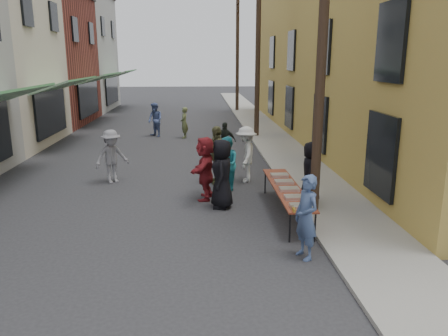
{
  "coord_description": "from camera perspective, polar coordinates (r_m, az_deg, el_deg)",
  "views": [
    {
      "loc": [
        1.2,
        -8.1,
        4.08
      ],
      "look_at": [
        1.85,
        3.0,
        1.3
      ],
      "focal_mm": 35.0,
      "sensor_mm": 36.0,
      "label": 1
    }
  ],
  "objects": [
    {
      "name": "sidewalk",
      "position": [
        23.76,
        5.92,
        4.2
      ],
      "size": [
        2.2,
        60.0,
        0.1
      ],
      "primitive_type": "cube",
      "color": "gray",
      "rests_on": "ground"
    },
    {
      "name": "condiment_jar_b",
      "position": [
        10.01,
        9.05,
        -5.32
      ],
      "size": [
        0.07,
        0.07,
        0.08
      ],
      "primitive_type": "cylinder",
      "color": "#A57F26",
      "rests_on": "serving_table"
    },
    {
      "name": "catering_tray_sausage",
      "position": [
        10.25,
        10.02,
        -4.91
      ],
      "size": [
        0.5,
        0.33,
        0.08
      ],
      "primitive_type": "cube",
      "color": "maroon",
      "rests_on": "serving_table"
    },
    {
      "name": "condiment_jar_c",
      "position": [
        10.11,
        8.93,
        -5.14
      ],
      "size": [
        0.07,
        0.07,
        0.08
      ],
      "primitive_type": "cylinder",
      "color": "#A57F26",
      "rests_on": "serving_table"
    },
    {
      "name": "catering_tray_foil_b",
      "position": [
        10.85,
        9.25,
        -3.81
      ],
      "size": [
        0.5,
        0.33,
        0.08
      ],
      "primitive_type": "cube",
      "color": "#B2B2B7",
      "rests_on": "serving_table"
    },
    {
      "name": "utility_pole_mid",
      "position": [
        23.31,
        4.45,
        15.03
      ],
      "size": [
        0.26,
        0.26,
        9.0
      ],
      "primitive_type": "cylinder",
      "color": "#2D2116",
      "rests_on": "ground"
    },
    {
      "name": "condiment_jar_a",
      "position": [
        9.92,
        9.18,
        -5.51
      ],
      "size": [
        0.07,
        0.07,
        0.08
      ],
      "primitive_type": "cylinder",
      "color": "#A57F26",
      "rests_on": "serving_table"
    },
    {
      "name": "guest_front_a",
      "position": [
        12.15,
        -0.27,
        -0.77
      ],
      "size": [
        0.69,
        1.0,
        1.95
      ],
      "primitive_type": "imported",
      "rotation": [
        0.0,
        0.0,
        -1.65
      ],
      "color": "black",
      "rests_on": "ground"
    },
    {
      "name": "guest_front_d",
      "position": [
        14.77,
        2.89,
        1.79
      ],
      "size": [
        0.89,
        1.32,
        1.9
      ],
      "primitive_type": "imported",
      "rotation": [
        0.0,
        0.0,
        -1.73
      ],
      "color": "silver",
      "rests_on": "ground"
    },
    {
      "name": "guest_front_b",
      "position": [
        9.24,
        10.7,
        -6.33
      ],
      "size": [
        0.63,
        0.76,
        1.81
      ],
      "primitive_type": "imported",
      "rotation": [
        0.0,
        0.0,
        -1.24
      ],
      "color": "#425680",
      "rests_on": "ground"
    },
    {
      "name": "ground",
      "position": [
        9.15,
        -10.81,
        -12.71
      ],
      "size": [
        120.0,
        120.0,
        0.0
      ],
      "primitive_type": "plane",
      "color": "#28282B",
      "rests_on": "ground"
    },
    {
      "name": "passerby_left",
      "position": [
        15.14,
        -14.46,
        1.47
      ],
      "size": [
        1.34,
        1.22,
        1.81
      ],
      "primitive_type": "imported",
      "rotation": [
        0.0,
        0.0,
        0.61
      ],
      "color": "gray",
      "rests_on": "ground"
    },
    {
      "name": "catering_tray_buns_end",
      "position": [
        12.82,
        7.25,
        -0.94
      ],
      "size": [
        0.5,
        0.33,
        0.08
      ],
      "primitive_type": "cube",
      "color": "tan",
      "rests_on": "serving_table"
    },
    {
      "name": "server",
      "position": [
        12.56,
        11.27,
        -0.54
      ],
      "size": [
        0.77,
        0.98,
        1.75
      ],
      "primitive_type": "imported",
      "rotation": [
        0.0,
        0.0,
        1.29
      ],
      "color": "black",
      "rests_on": "sidewalk"
    },
    {
      "name": "catering_tray_foil_d",
      "position": [
        12.16,
        7.84,
        -1.8
      ],
      "size": [
        0.5,
        0.33,
        0.08
      ],
      "primitive_type": "cube",
      "color": "#B2B2B7",
      "rests_on": "serving_table"
    },
    {
      "name": "utility_pole_near",
      "position": [
        11.53,
        12.72,
        15.8
      ],
      "size": [
        0.26,
        0.26,
        9.0
      ],
      "primitive_type": "cylinder",
      "color": "#2D2116",
      "rests_on": "ground"
    },
    {
      "name": "passerby_far",
      "position": [
        23.88,
        -8.97,
        6.24
      ],
      "size": [
        1.1,
        1.12,
        1.82
      ],
      "primitive_type": "imported",
      "rotation": [
        0.0,
        0.0,
        5.46
      ],
      "color": "#50639C",
      "rests_on": "ground"
    },
    {
      "name": "guest_front_c",
      "position": [
        13.75,
        0.34,
        0.52
      ],
      "size": [
        0.79,
        0.94,
        1.73
      ],
      "primitive_type": "imported",
      "rotation": [
        0.0,
        0.0,
        -1.39
      ],
      "color": "teal",
      "rests_on": "ground"
    },
    {
      "name": "cup_stack",
      "position": [
        10.06,
        11.47,
        -5.22
      ],
      "size": [
        0.08,
        0.08,
        0.12
      ],
      "primitive_type": "cylinder",
      "color": "tan",
      "rests_on": "serving_table"
    },
    {
      "name": "catering_tray_buns",
      "position": [
        11.5,
        8.5,
        -2.74
      ],
      "size": [
        0.5,
        0.33,
        0.08
      ],
      "primitive_type": "cube",
      "color": "tan",
      "rests_on": "serving_table"
    },
    {
      "name": "guest_queue_back",
      "position": [
        12.91,
        -2.46,
        -0.03
      ],
      "size": [
        0.88,
        1.83,
        1.89
      ],
      "primitive_type": "imported",
      "rotation": [
        0.0,
        0.0,
        -1.76
      ],
      "color": "maroon",
      "rests_on": "ground"
    },
    {
      "name": "passerby_mid",
      "position": [
        18.22,
        0.15,
        3.58
      ],
      "size": [
        0.96,
        0.55,
        1.55
      ],
      "primitive_type": "imported",
      "rotation": [
        0.0,
        0.0,
        2.94
      ],
      "color": "black",
      "rests_on": "ground"
    },
    {
      "name": "guest_front_e",
      "position": [
        14.57,
        -0.95,
        1.73
      ],
      "size": [
        0.85,
        1.24,
        1.95
      ],
      "primitive_type": "imported",
      "rotation": [
        0.0,
        0.0,
        -1.2
      ],
      "color": "brown",
      "rests_on": "ground"
    },
    {
      "name": "building_ochre",
      "position": [
        24.23,
        21.57,
        15.28
      ],
      "size": [
        10.0,
        28.0,
        10.0
      ],
      "primitive_type": "cube",
      "color": "#B79641",
      "rests_on": "ground"
    },
    {
      "name": "serving_table",
      "position": [
        11.8,
        8.2,
        -2.69
      ],
      "size": [
        0.7,
        4.0,
        0.75
      ],
      "color": "maroon",
      "rests_on": "ground"
    },
    {
      "name": "utility_pole_far",
      "position": [
        35.24,
        1.76,
        14.72
      ],
      "size": [
        0.26,
        0.26,
        9.0
      ],
      "primitive_type": "cylinder",
      "color": "#2D2116",
      "rests_on": "ground"
    },
    {
      "name": "passerby_right",
      "position": [
        23.24,
        -5.22,
        5.91
      ],
      "size": [
        0.44,
        0.63,
        1.63
      ],
      "primitive_type": "imported",
      "rotation": [
        0.0,
        0.0,
        4.62
      ],
      "color": "#5A653A",
      "rests_on": "ground"
    }
  ]
}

